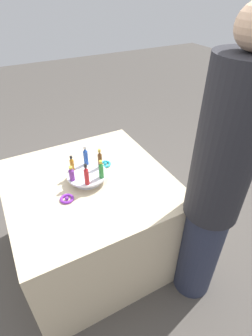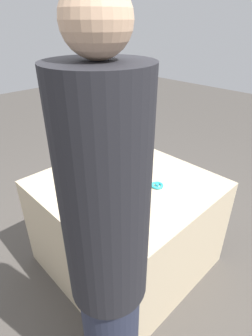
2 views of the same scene
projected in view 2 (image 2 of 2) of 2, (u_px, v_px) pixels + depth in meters
The scene contains 12 objects.
ground_plane at pixel (126, 258), 2.10m from camera, with size 12.00×12.00×0.00m, color #4C4742.
party_table at pixel (126, 224), 1.92m from camera, with size 1.05×1.05×0.73m.
display_stand at pixel (126, 177), 1.72m from camera, with size 0.26×0.26×0.06m.
bottle_amber at pixel (128, 160), 1.77m from camera, with size 0.03×0.03×0.11m.
bottle_purple at pixel (113, 164), 1.74m from camera, with size 0.03×0.03×0.10m.
bottle_red at pixel (111, 169), 1.64m from camera, with size 0.03×0.03×0.15m.
bottle_green at pixel (124, 175), 1.59m from camera, with size 0.03×0.03×0.12m.
bottle_brown at pixel (140, 170), 1.62m from camera, with size 0.03×0.03×0.14m.
bottle_blue at pixel (141, 162), 1.71m from camera, with size 0.03×0.03×0.14m.
ribbon_bow_purple at pixel (97, 177), 1.78m from camera, with size 0.08×0.08×0.02m.
ribbon_bow_teal at pixel (157, 185), 1.69m from camera, with size 0.08×0.08×0.02m.
person_figure at pixel (108, 258), 0.98m from camera, with size 0.30×0.30×1.76m.
Camera 2 is at (-1.05, 1.02, 1.67)m, focal length 28.00 mm.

